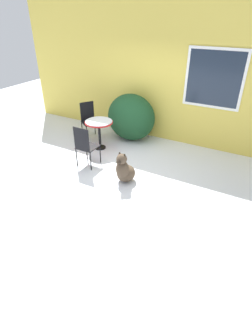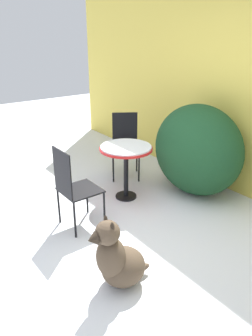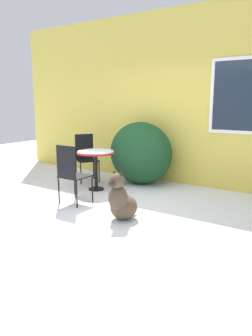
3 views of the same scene
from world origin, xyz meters
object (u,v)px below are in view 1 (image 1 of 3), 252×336
patio_chair_far_side (85,145)px  patio_table (99,125)px  dog (125,171)px  patio_chair_near_table (89,119)px

patio_chair_far_side → patio_table: bearing=-75.9°
patio_table → dog: size_ratio=1.04×
patio_table → patio_chair_far_side: patio_chair_far_side is taller
patio_table → patio_chair_near_table: bearing=144.4°
patio_table → patio_chair_far_side: (0.24, -0.90, -0.10)m
patio_chair_near_table → patio_chair_far_side: same height
patio_table → patio_chair_near_table: (-0.63, 0.45, -0.10)m
dog → patio_chair_near_table: bearing=147.8°
patio_chair_far_side → dog: 1.11m
patio_table → patio_chair_near_table: 0.78m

